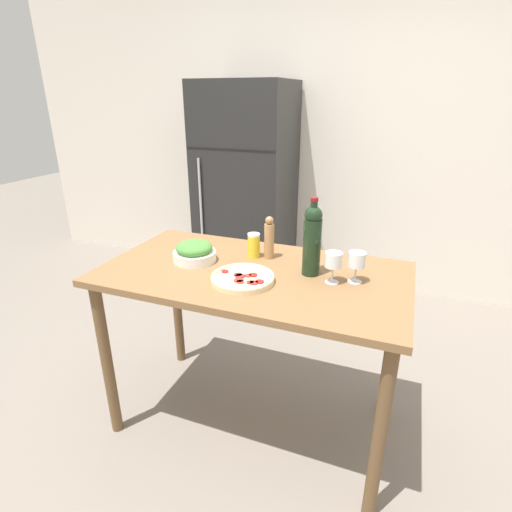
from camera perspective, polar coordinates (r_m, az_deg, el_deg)
The scene contains 11 objects.
ground_plane at distance 2.40m, azimuth -0.36°, elevation -22.16°, with size 14.00×14.00×0.00m, color slate.
wall_back at distance 3.66m, azimuth 11.45°, elevation 15.81°, with size 6.40×0.06×2.60m.
refrigerator at distance 3.55m, azimuth -1.38°, elevation 9.35°, with size 0.76×0.70×1.78m.
prep_counter at distance 1.93m, azimuth -0.42°, elevation -5.32°, with size 1.43×0.78×0.90m.
wine_bottle at distance 1.80m, azimuth 8.04°, elevation 2.41°, with size 0.08×0.08×0.36m.
wine_glass_near at distance 1.76m, azimuth 11.00°, elevation -0.77°, with size 0.08×0.08×0.14m.
wine_glass_far at distance 1.78m, azimuth 14.20°, elevation -0.68°, with size 0.08×0.08×0.14m.
pepper_mill at distance 1.99m, azimuth 1.90°, elevation 2.55°, with size 0.05×0.05×0.22m.
salad_bowl at distance 2.00m, azimuth -8.78°, elevation 0.59°, with size 0.21×0.21×0.11m.
homemade_pizza at distance 1.77m, azimuth -1.91°, elevation -3.17°, with size 0.28×0.28×0.03m.
salt_canister at distance 2.02m, azimuth -0.32°, elevation 1.53°, with size 0.06×0.06×0.12m.
Camera 1 is at (0.63, -1.60, 1.67)m, focal length 28.00 mm.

